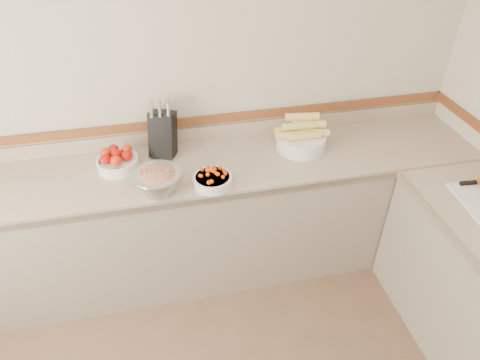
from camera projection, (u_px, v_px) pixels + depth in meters
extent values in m
plane|color=beige|center=(164.00, 88.00, 2.68)|extent=(4.00, 0.00, 4.00)
cube|color=tan|center=(175.00, 172.00, 2.68)|extent=(4.00, 0.65, 0.04)
cube|color=gray|center=(181.00, 224.00, 2.95)|extent=(4.00, 0.63, 0.86)
cube|color=#836F58|center=(180.00, 204.00, 2.43)|extent=(4.00, 0.02, 0.04)
cube|color=tan|center=(169.00, 137.00, 2.88)|extent=(4.00, 0.02, 0.10)
cube|color=brown|center=(168.00, 124.00, 2.82)|extent=(4.00, 0.02, 0.06)
cube|color=black|center=(163.00, 134.00, 2.73)|extent=(0.21, 0.23, 0.31)
cylinder|color=silver|center=(151.00, 112.00, 2.58)|extent=(0.03, 0.04, 0.08)
cylinder|color=silver|center=(160.00, 111.00, 2.59)|extent=(0.03, 0.04, 0.08)
cylinder|color=silver|center=(168.00, 110.00, 2.60)|extent=(0.03, 0.04, 0.08)
cylinder|color=silver|center=(151.00, 109.00, 2.61)|extent=(0.03, 0.04, 0.08)
cylinder|color=silver|center=(160.00, 108.00, 2.61)|extent=(0.03, 0.04, 0.08)
cylinder|color=silver|center=(168.00, 108.00, 2.62)|extent=(0.03, 0.04, 0.08)
cylinder|color=silver|center=(151.00, 107.00, 2.63)|extent=(0.03, 0.04, 0.08)
cylinder|color=silver|center=(159.00, 106.00, 2.64)|extent=(0.03, 0.04, 0.08)
cylinder|color=silver|center=(167.00, 105.00, 2.65)|extent=(0.03, 0.04, 0.08)
cylinder|color=white|center=(118.00, 163.00, 2.66)|extent=(0.26, 0.26, 0.07)
torus|color=white|center=(117.00, 159.00, 2.64)|extent=(0.26, 0.26, 0.01)
cylinder|color=white|center=(117.00, 159.00, 2.64)|extent=(0.23, 0.23, 0.01)
ellipsoid|color=#BD0A07|center=(105.00, 159.00, 2.59)|extent=(0.07, 0.07, 0.06)
ellipsoid|color=red|center=(116.00, 161.00, 2.57)|extent=(0.07, 0.07, 0.06)
ellipsoid|color=#BD0A07|center=(127.00, 156.00, 2.61)|extent=(0.07, 0.07, 0.06)
ellipsoid|color=red|center=(106.00, 152.00, 2.65)|extent=(0.07, 0.07, 0.06)
ellipsoid|color=#BD0A07|center=(116.00, 154.00, 2.63)|extent=(0.07, 0.07, 0.06)
ellipsoid|color=red|center=(127.00, 149.00, 2.67)|extent=(0.07, 0.07, 0.06)
ellipsoid|color=#BD0A07|center=(114.00, 149.00, 2.67)|extent=(0.07, 0.07, 0.06)
cylinder|color=white|center=(213.00, 180.00, 2.53)|extent=(0.23, 0.23, 0.06)
torus|color=white|center=(212.00, 177.00, 2.51)|extent=(0.23, 0.23, 0.01)
cylinder|color=white|center=(212.00, 177.00, 2.51)|extent=(0.20, 0.20, 0.01)
sphere|color=#D63E07|center=(208.00, 167.00, 2.55)|extent=(0.02, 0.02, 0.02)
sphere|color=#D63E07|center=(223.00, 178.00, 2.47)|extent=(0.02, 0.02, 0.02)
sphere|color=#D63E07|center=(213.00, 170.00, 2.49)|extent=(0.02, 0.02, 0.02)
sphere|color=#D63E07|center=(215.00, 181.00, 2.44)|extent=(0.02, 0.02, 0.02)
sphere|color=#D63E07|center=(213.00, 169.00, 2.50)|extent=(0.02, 0.02, 0.02)
sphere|color=#D63E07|center=(205.00, 176.00, 2.47)|extent=(0.02, 0.02, 0.02)
sphere|color=#D63E07|center=(204.00, 172.00, 2.49)|extent=(0.02, 0.02, 0.02)
sphere|color=#D63E07|center=(216.00, 175.00, 2.47)|extent=(0.02, 0.02, 0.02)
sphere|color=#D63E07|center=(214.00, 171.00, 2.48)|extent=(0.02, 0.02, 0.02)
sphere|color=#D63E07|center=(213.00, 175.00, 2.46)|extent=(0.02, 0.02, 0.02)
sphere|color=#D63E07|center=(213.00, 169.00, 2.50)|extent=(0.02, 0.02, 0.02)
sphere|color=#D63E07|center=(217.00, 169.00, 2.49)|extent=(0.02, 0.02, 0.02)
sphere|color=#D63E07|center=(211.00, 170.00, 2.49)|extent=(0.02, 0.02, 0.02)
sphere|color=#D63E07|center=(202.00, 170.00, 2.53)|extent=(0.02, 0.02, 0.02)
sphere|color=#D63E07|center=(205.00, 174.00, 2.47)|extent=(0.02, 0.02, 0.02)
sphere|color=#D63E07|center=(212.00, 169.00, 2.47)|extent=(0.02, 0.02, 0.02)
sphere|color=#D63E07|center=(211.00, 169.00, 2.48)|extent=(0.02, 0.02, 0.02)
sphere|color=#D63E07|center=(211.00, 169.00, 2.48)|extent=(0.02, 0.02, 0.02)
sphere|color=#D63E07|center=(214.00, 169.00, 2.49)|extent=(0.02, 0.02, 0.02)
sphere|color=#D63E07|center=(217.00, 173.00, 2.47)|extent=(0.02, 0.02, 0.02)
sphere|color=#D63E07|center=(225.00, 172.00, 2.51)|extent=(0.02, 0.02, 0.02)
sphere|color=#D63E07|center=(201.00, 172.00, 2.51)|extent=(0.02, 0.02, 0.02)
sphere|color=#D63E07|center=(207.00, 169.00, 2.53)|extent=(0.02, 0.02, 0.02)
sphere|color=#D63E07|center=(213.00, 168.00, 2.52)|extent=(0.02, 0.02, 0.02)
sphere|color=#D63E07|center=(213.00, 167.00, 2.54)|extent=(0.02, 0.02, 0.02)
sphere|color=#D63E07|center=(211.00, 179.00, 2.44)|extent=(0.02, 0.02, 0.02)
sphere|color=#D63E07|center=(211.00, 167.00, 2.54)|extent=(0.02, 0.02, 0.02)
sphere|color=#D63E07|center=(224.00, 171.00, 2.51)|extent=(0.02, 0.02, 0.02)
sphere|color=#D63E07|center=(208.00, 171.00, 2.49)|extent=(0.02, 0.02, 0.02)
sphere|color=#D63E07|center=(198.00, 176.00, 2.49)|extent=(0.02, 0.02, 0.02)
cylinder|color=white|center=(301.00, 142.00, 2.84)|extent=(0.33, 0.33, 0.10)
torus|color=white|center=(301.00, 136.00, 2.81)|extent=(0.33, 0.33, 0.01)
cylinder|color=#E3C35E|center=(292.00, 135.00, 2.76)|extent=(0.22, 0.08, 0.05)
cylinder|color=#E3C35E|center=(304.00, 136.00, 2.75)|extent=(0.22, 0.05, 0.05)
cylinder|color=#E3C35E|center=(313.00, 132.00, 2.79)|extent=(0.22, 0.11, 0.05)
cylinder|color=#E3C35E|center=(291.00, 130.00, 2.82)|extent=(0.22, 0.07, 0.05)
cylinder|color=#E3C35E|center=(305.00, 127.00, 2.84)|extent=(0.22, 0.12, 0.05)
cylinder|color=#E3C35E|center=(299.00, 126.00, 2.76)|extent=(0.22, 0.06, 0.05)
cylinder|color=#E3C35E|center=(309.00, 124.00, 2.78)|extent=(0.22, 0.10, 0.05)
cylinder|color=#E3C35E|center=(302.00, 117.00, 2.76)|extent=(0.22, 0.08, 0.05)
cylinder|color=#B2B2BA|center=(158.00, 183.00, 2.45)|extent=(0.28, 0.28, 0.13)
torus|color=#B2B2BA|center=(157.00, 174.00, 2.42)|extent=(0.28, 0.28, 0.01)
ellipsoid|color=#B0143F|center=(157.00, 176.00, 2.42)|extent=(0.23, 0.23, 0.07)
cube|color=#B0143F|center=(139.00, 171.00, 2.39)|extent=(0.02, 0.02, 0.02)
cube|color=#92B558|center=(146.00, 172.00, 2.40)|extent=(0.03, 0.03, 0.02)
cube|color=#B0143F|center=(155.00, 175.00, 2.39)|extent=(0.02, 0.02, 0.02)
cube|color=#92B558|center=(168.00, 176.00, 2.38)|extent=(0.02, 0.02, 0.02)
cube|color=#B0143F|center=(149.00, 174.00, 2.39)|extent=(0.02, 0.02, 0.02)
cube|color=#92B558|center=(154.00, 174.00, 2.40)|extent=(0.02, 0.02, 0.02)
cube|color=#B0143F|center=(158.00, 178.00, 2.38)|extent=(0.03, 0.03, 0.02)
cube|color=#92B558|center=(154.00, 171.00, 2.40)|extent=(0.02, 0.02, 0.02)
cube|color=#B0143F|center=(161.00, 170.00, 2.42)|extent=(0.02, 0.02, 0.02)
cube|color=#92B558|center=(149.00, 172.00, 2.41)|extent=(0.02, 0.02, 0.02)
cube|color=#B0143F|center=(168.00, 171.00, 2.40)|extent=(0.03, 0.03, 0.02)
cube|color=#92B558|center=(171.00, 175.00, 2.39)|extent=(0.02, 0.02, 0.02)
cube|color=#B0143F|center=(159.00, 169.00, 2.41)|extent=(0.02, 0.02, 0.02)
cube|color=#92B558|center=(162.00, 175.00, 2.38)|extent=(0.03, 0.03, 0.02)
cube|color=black|center=(468.00, 183.00, 2.52)|extent=(0.10, 0.03, 0.02)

